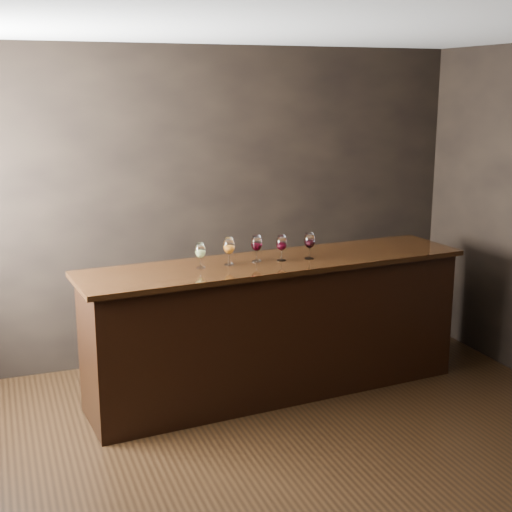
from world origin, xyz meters
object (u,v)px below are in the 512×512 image
object	(u,v)px
glass_red_b	(282,244)
glass_red_c	(310,241)
glass_white	(200,251)
glass_red_a	(257,244)
bar_counter	(276,329)
back_bar_shelf	(280,309)
glass_amber	(229,247)

from	to	relation	value
glass_red_b	glass_red_c	world-z (taller)	glass_red_c
glass_red_b	glass_red_c	size ratio (longest dim) A/B	0.96
glass_white	glass_red_c	distance (m)	0.90
glass_red_a	glass_red_b	size ratio (longest dim) A/B	1.02
bar_counter	back_bar_shelf	xyz separation A→B (m)	(0.37, 0.82, -0.12)
bar_counter	glass_white	size ratio (longest dim) A/B	15.92
glass_red_a	glass_red_b	bearing A→B (deg)	-11.92
back_bar_shelf	glass_red_c	distance (m)	1.20
bar_counter	glass_red_c	xyz separation A→B (m)	(0.27, -0.04, 0.72)
glass_white	bar_counter	bearing A→B (deg)	1.72
glass_white	back_bar_shelf	bearing A→B (deg)	40.00
back_bar_shelf	glass_amber	bearing A→B (deg)	-133.04
back_bar_shelf	glass_red_b	world-z (taller)	glass_red_b
glass_amber	back_bar_shelf	bearing A→B (deg)	46.96
back_bar_shelf	glass_white	bearing A→B (deg)	-140.00
back_bar_shelf	glass_red_a	distance (m)	1.26
glass_white	glass_amber	bearing A→B (deg)	4.89
glass_white	glass_red_b	world-z (taller)	glass_red_b
back_bar_shelf	glass_red_a	bearing A→B (deg)	-123.70
bar_counter	glass_red_c	distance (m)	0.77
glass_amber	glass_red_c	size ratio (longest dim) A/B	1.00
back_bar_shelf	glass_red_a	size ratio (longest dim) A/B	11.16
bar_counter	back_bar_shelf	bearing A→B (deg)	60.80
glass_red_a	bar_counter	bearing A→B (deg)	-9.09
glass_red_a	glass_red_c	xyz separation A→B (m)	(0.43, -0.06, 0.00)
glass_white	glass_amber	world-z (taller)	glass_amber
glass_red_b	glass_red_a	bearing A→B (deg)	168.08
glass_amber	glass_red_a	xyz separation A→B (m)	(0.23, 0.02, -0.00)
bar_counter	back_bar_shelf	distance (m)	0.91
bar_counter	glass_red_a	world-z (taller)	glass_red_a
back_bar_shelf	glass_red_a	world-z (taller)	glass_red_a
glass_white	glass_red_a	size ratio (longest dim) A/B	0.92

